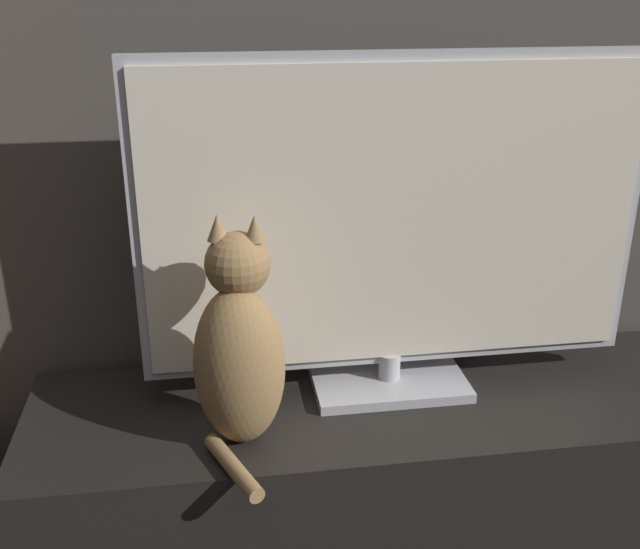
% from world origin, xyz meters
% --- Properties ---
extents(tv_stand, '(1.53, 0.41, 0.50)m').
position_xyz_m(tv_stand, '(0.00, 0.97, 0.25)').
color(tv_stand, black).
rests_on(tv_stand, ground_plane).
extents(tv, '(0.96, 0.18, 0.66)m').
position_xyz_m(tv, '(-0.05, 1.03, 0.84)').
color(tv, '#B7B7BC').
rests_on(tv, tv_stand).
extents(cat, '(0.18, 0.28, 0.41)m').
position_xyz_m(cat, '(-0.35, 0.89, 0.68)').
color(cat, '#997547').
rests_on(cat, tv_stand).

